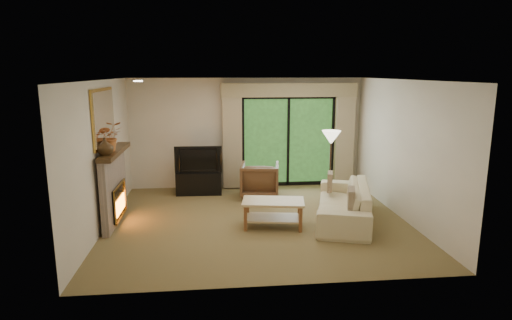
{
  "coord_description": "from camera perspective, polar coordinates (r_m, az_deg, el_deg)",
  "views": [
    {
      "loc": [
        -0.81,
        -7.58,
        2.75
      ],
      "look_at": [
        0.0,
        0.3,
        1.1
      ],
      "focal_mm": 30.0,
      "sensor_mm": 36.0,
      "label": 1
    }
  ],
  "objects": [
    {
      "name": "armchair",
      "position": [
        9.48,
        0.51,
        -2.67
      ],
      "size": [
        0.94,
        0.96,
        0.77
      ],
      "primitive_type": "imported",
      "rotation": [
        0.0,
        0.0,
        2.99
      ],
      "color": "brown",
      "rests_on": "floor"
    },
    {
      "name": "vase",
      "position": [
        7.59,
        -19.5,
        1.74
      ],
      "size": [
        0.32,
        0.32,
        0.29
      ],
      "primitive_type": "imported",
      "rotation": [
        0.0,
        0.0,
        -0.16
      ],
      "color": "#392613",
      "rests_on": "fireplace"
    },
    {
      "name": "floor_lamp",
      "position": [
        9.36,
        9.87,
        -0.71
      ],
      "size": [
        0.52,
        0.52,
        1.51
      ],
      "primitive_type": null,
      "rotation": [
        0.0,
        0.0,
        0.36
      ],
      "color": "white",
      "rests_on": "floor"
    },
    {
      "name": "curtain_left",
      "position": [
        10.05,
        -3.18,
        2.87
      ],
      "size": [
        0.45,
        0.18,
        2.35
      ],
      "primitive_type": "cube",
      "color": "tan",
      "rests_on": "floor"
    },
    {
      "name": "wall_left",
      "position": [
        7.96,
        -19.87,
        0.56
      ],
      "size": [
        0.0,
        5.0,
        5.0
      ],
      "primitive_type": "plane",
      "rotation": [
        1.57,
        0.0,
        1.57
      ],
      "color": "beige",
      "rests_on": "ground"
    },
    {
      "name": "tv",
      "position": [
        9.73,
        -7.67,
        0.18
      ],
      "size": [
        1.06,
        0.17,
        0.61
      ],
      "primitive_type": "imported",
      "rotation": [
        0.0,
        0.0,
        -0.03
      ],
      "color": "black",
      "rests_on": "media_console"
    },
    {
      "name": "wall_front",
      "position": [
        5.35,
        3.09,
        -3.99
      ],
      "size": [
        5.0,
        0.0,
        5.0
      ],
      "primitive_type": "plane",
      "rotation": [
        -1.57,
        0.0,
        0.0
      ],
      "color": "beige",
      "rests_on": "ground"
    },
    {
      "name": "mirror",
      "position": [
        8.05,
        -19.61,
        5.38
      ],
      "size": [
        0.07,
        1.45,
        1.02
      ],
      "primitive_type": null,
      "color": "#BD9139",
      "rests_on": "wall_left"
    },
    {
      "name": "curtain_right",
      "position": [
        10.53,
        11.68,
        3.05
      ],
      "size": [
        0.45,
        0.18,
        2.35
      ],
      "primitive_type": "cube",
      "color": "tan",
      "rests_on": "floor"
    },
    {
      "name": "pillow_near",
      "position": [
        7.53,
        12.56,
        -5.32
      ],
      "size": [
        0.23,
        0.44,
        0.42
      ],
      "primitive_type": "cube",
      "rotation": [
        0.0,
        0.0,
        -0.29
      ],
      "color": "#4E3320",
      "rests_on": "sofa"
    },
    {
      "name": "media_console",
      "position": [
        9.86,
        -7.58,
        -3.0
      ],
      "size": [
        1.04,
        0.49,
        0.51
      ],
      "primitive_type": "cube",
      "rotation": [
        0.0,
        0.0,
        -0.03
      ],
      "color": "black",
      "rests_on": "floor"
    },
    {
      "name": "ceiling",
      "position": [
        7.63,
        0.24,
        10.64
      ],
      "size": [
        5.5,
        5.5,
        0.0
      ],
      "primitive_type": "plane",
      "rotation": [
        3.14,
        0.0,
        0.0
      ],
      "color": "white",
      "rests_on": "ground"
    },
    {
      "name": "floor",
      "position": [
        8.11,
        0.22,
        -8.07
      ],
      "size": [
        5.5,
        5.5,
        0.0
      ],
      "primitive_type": "plane",
      "color": "brown",
      "rests_on": "ground"
    },
    {
      "name": "coffee_table",
      "position": [
        7.73,
        2.3,
        -7.14
      ],
      "size": [
        1.17,
        0.77,
        0.49
      ],
      "primitive_type": null,
      "rotation": [
        0.0,
        0.0,
        -0.16
      ],
      "color": "tan",
      "rests_on": "floor"
    },
    {
      "name": "wall_back",
      "position": [
        10.22,
        -1.27,
        3.6
      ],
      "size": [
        5.0,
        0.0,
        5.0
      ],
      "primitive_type": "plane",
      "rotation": [
        1.57,
        0.0,
        0.0
      ],
      "color": "beige",
      "rests_on": "ground"
    },
    {
      "name": "branches",
      "position": [
        7.88,
        -19.03,
        2.98
      ],
      "size": [
        0.58,
        0.54,
        0.53
      ],
      "primitive_type": "imported",
      "rotation": [
        0.0,
        0.0,
        0.32
      ],
      "color": "#B2622E",
      "rests_on": "fireplace"
    },
    {
      "name": "fireplace",
      "position": [
        8.25,
        -18.44,
        -3.35
      ],
      "size": [
        0.24,
        1.7,
        1.37
      ],
      "primitive_type": null,
      "color": "gray",
      "rests_on": "floor"
    },
    {
      "name": "pillow_far",
      "position": [
        8.76,
        9.83,
        -2.85
      ],
      "size": [
        0.2,
        0.39,
        0.38
      ],
      "primitive_type": "cube",
      "rotation": [
        0.0,
        0.0,
        -0.29
      ],
      "color": "#4E3320",
      "rests_on": "sofa"
    },
    {
      "name": "sofa",
      "position": [
        8.23,
        11.55,
        -5.53
      ],
      "size": [
        1.53,
        2.48,
        0.68
      ],
      "primitive_type": "imported",
      "rotation": [
        0.0,
        0.0,
        -1.86
      ],
      "color": "beige",
      "rests_on": "floor"
    },
    {
      "name": "wall_right",
      "position": [
        8.5,
        18.99,
        1.3
      ],
      "size": [
        0.0,
        5.0,
        5.0
      ],
      "primitive_type": "plane",
      "rotation": [
        1.57,
        0.0,
        -1.57
      ],
      "color": "beige",
      "rests_on": "ground"
    },
    {
      "name": "cornice",
      "position": [
        10.11,
        4.5,
        9.29
      ],
      "size": [
        3.2,
        0.24,
        0.32
      ],
      "primitive_type": "cube",
      "color": "tan",
      "rests_on": "wall_back"
    },
    {
      "name": "sliding_door",
      "position": [
        10.33,
        4.3,
        2.54
      ],
      "size": [
        2.26,
        0.1,
        2.16
      ],
      "primitive_type": null,
      "color": "black",
      "rests_on": "floor"
    }
  ]
}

